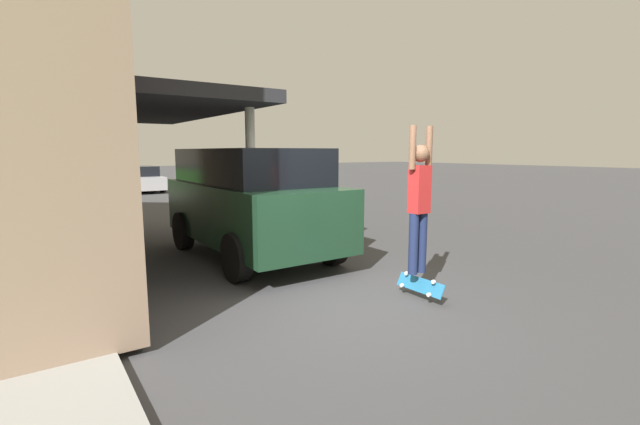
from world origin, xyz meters
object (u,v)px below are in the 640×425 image
car_down_street (139,179)px  skateboarder (419,198)px  suv_parked (250,199)px  skateboard (420,285)px

car_down_street → skateboarder: size_ratio=2.05×
car_down_street → skateboarder: bearing=-91.2°
suv_parked → skateboard: suv_parked is taller
skateboarder → skateboard: (0.02, -0.04, -1.22)m
car_down_street → skateboard: bearing=-91.1°
car_down_street → skateboard: 19.69m
skateboard → suv_parked: bearing=102.9°
car_down_street → skateboard: (-0.39, -19.68, -0.42)m
skateboard → car_down_street: bearing=88.9°
suv_parked → car_down_street: (1.22, 16.02, -0.51)m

